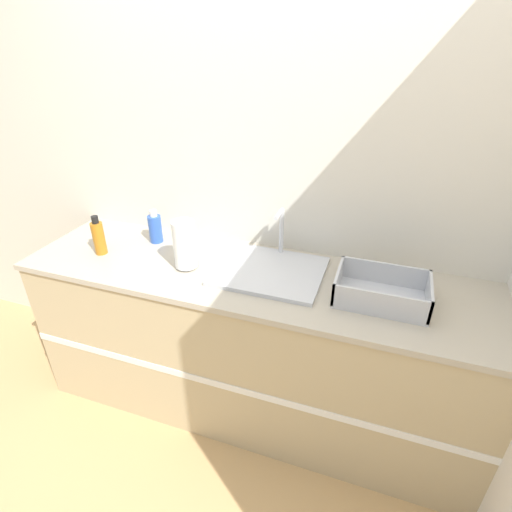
# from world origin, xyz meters

# --- Properties ---
(ground_plane) EXTENTS (12.00, 12.00, 0.00)m
(ground_plane) POSITION_xyz_m (0.00, 0.00, 0.00)
(ground_plane) COLOR tan
(wall_back) EXTENTS (4.74, 0.06, 2.60)m
(wall_back) POSITION_xyz_m (0.00, 0.65, 1.30)
(wall_back) COLOR beige
(wall_back) RESTS_ON ground_plane
(counter_cabinet) EXTENTS (2.36, 0.65, 0.91)m
(counter_cabinet) POSITION_xyz_m (0.00, 0.31, 0.46)
(counter_cabinet) COLOR tan
(counter_cabinet) RESTS_ON ground_plane
(sink) EXTENTS (0.52, 0.43, 0.27)m
(sink) POSITION_xyz_m (0.08, 0.35, 0.93)
(sink) COLOR silver
(sink) RESTS_ON counter_cabinet
(paper_towel_roll) EXTENTS (0.11, 0.11, 0.25)m
(paper_towel_roll) POSITION_xyz_m (-0.33, 0.26, 1.04)
(paper_towel_roll) COLOR #4C4C51
(paper_towel_roll) RESTS_ON counter_cabinet
(dish_rack) EXTENTS (0.40, 0.27, 0.12)m
(dish_rack) POSITION_xyz_m (0.61, 0.29, 0.95)
(dish_rack) COLOR #B7BABF
(dish_rack) RESTS_ON counter_cabinet
(bottle_blue) EXTENTS (0.07, 0.07, 0.19)m
(bottle_blue) POSITION_xyz_m (-0.63, 0.46, 0.99)
(bottle_blue) COLOR #2D56B7
(bottle_blue) RESTS_ON counter_cabinet
(bottle_amber) EXTENTS (0.06, 0.06, 0.21)m
(bottle_amber) POSITION_xyz_m (-0.83, 0.24, 1.00)
(bottle_amber) COLOR #B26B19
(bottle_amber) RESTS_ON counter_cabinet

